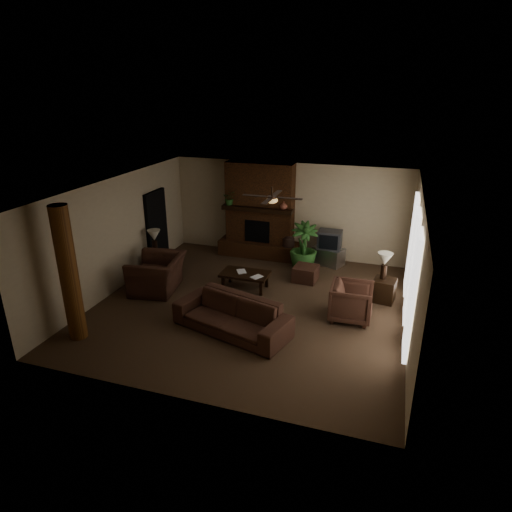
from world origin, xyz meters
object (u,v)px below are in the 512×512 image
(armchair_left, at_px, (157,268))
(tv_stand, at_px, (328,256))
(ottoman, at_px, (306,273))
(armchair_right, at_px, (352,300))
(side_table_left, at_px, (157,261))
(lamp_left, at_px, (154,237))
(side_table_right, at_px, (384,290))
(lamp_right, at_px, (385,261))
(coffee_table, at_px, (245,275))
(floor_plant, at_px, (303,257))
(log_column, at_px, (69,274))
(sofa, at_px, (232,310))
(floor_vase, at_px, (289,247))

(armchair_left, bearing_deg, tv_stand, 119.21)
(armchair_left, bearing_deg, ottoman, 107.02)
(armchair_right, height_order, side_table_left, armchair_right)
(armchair_left, height_order, armchair_right, armchair_left)
(armchair_right, distance_m, side_table_left, 5.57)
(lamp_left, relative_size, side_table_right, 1.18)
(ottoman, bearing_deg, lamp_left, -171.04)
(ottoman, relative_size, lamp_left, 0.92)
(armchair_left, relative_size, lamp_right, 2.08)
(coffee_table, bearing_deg, floor_plant, 55.69)
(lamp_right, bearing_deg, floor_plant, 150.59)
(log_column, bearing_deg, lamp_left, 93.23)
(ottoman, bearing_deg, armchair_right, -51.16)
(ottoman, bearing_deg, lamp_right, -14.89)
(log_column, xyz_separation_m, side_table_left, (-0.20, 3.56, -1.12))
(log_column, height_order, floor_plant, log_column)
(sofa, height_order, lamp_left, lamp_left)
(ottoman, bearing_deg, floor_plant, 107.57)
(floor_plant, bearing_deg, ottoman, -72.43)
(sofa, xyz_separation_m, lamp_right, (2.91, 2.47, 0.51))
(ottoman, relative_size, side_table_right, 1.09)
(sofa, xyz_separation_m, floor_vase, (0.16, 4.24, -0.06))
(floor_vase, distance_m, lamp_right, 3.31)
(floor_vase, height_order, side_table_right, floor_vase)
(sofa, xyz_separation_m, side_table_left, (-3.14, 2.37, -0.21))
(coffee_table, distance_m, ottoman, 1.67)
(armchair_left, relative_size, floor_vase, 1.75)
(sofa, bearing_deg, ottoman, 88.50)
(ottoman, relative_size, floor_vase, 0.78)
(coffee_table, xyz_separation_m, ottoman, (1.36, 0.95, -0.17))
(sofa, distance_m, lamp_left, 3.96)
(ottoman, height_order, floor_vase, floor_vase)
(ottoman, distance_m, lamp_left, 4.21)
(coffee_table, bearing_deg, tv_stand, 52.70)
(log_column, relative_size, floor_vase, 3.64)
(ottoman, bearing_deg, sofa, -107.50)
(lamp_left, relative_size, lamp_right, 1.00)
(armchair_left, height_order, side_table_right, armchair_left)
(lamp_right, bearing_deg, armchair_right, -116.73)
(side_table_left, bearing_deg, lamp_right, 0.93)
(armchair_left, xyz_separation_m, lamp_left, (-0.65, 1.06, 0.41))
(coffee_table, distance_m, lamp_right, 3.42)
(coffee_table, height_order, lamp_left, lamp_left)
(sofa, bearing_deg, coffee_table, 117.62)
(sofa, relative_size, side_table_right, 4.54)
(lamp_left, height_order, lamp_right, same)
(lamp_left, bearing_deg, ottoman, 8.96)
(floor_vase, relative_size, lamp_left, 1.18)
(side_table_left, distance_m, lamp_left, 0.73)
(armchair_left, xyz_separation_m, coffee_table, (2.07, 0.75, -0.22))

